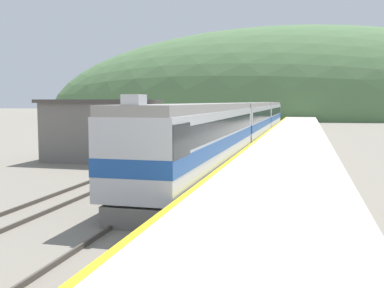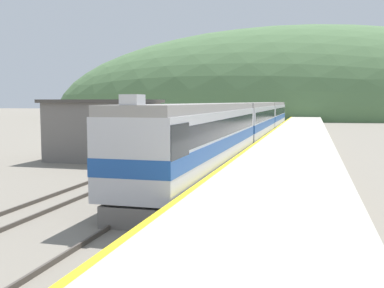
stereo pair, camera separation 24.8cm
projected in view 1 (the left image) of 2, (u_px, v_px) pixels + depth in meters
name	position (u px, v px, depth m)	size (l,w,h in m)	color
track_main	(267.00, 130.00, 66.42)	(1.52, 180.00, 0.16)	#4C443D
track_siding	(235.00, 130.00, 67.60)	(1.52, 180.00, 0.16)	#4C443D
platform	(295.00, 138.00, 45.97)	(5.95, 140.00, 1.15)	#BCB5A5
distant_hills	(286.00, 117.00, 125.55)	(142.35, 64.06, 49.53)	#517547
station_shed	(100.00, 130.00, 32.72)	(8.15, 4.51, 4.49)	slate
express_train_lead_car	(200.00, 139.00, 24.77)	(3.00, 21.02, 4.59)	black
carriage_second	(249.00, 122.00, 45.35)	(2.99, 19.43, 4.23)	black
carriage_third	(266.00, 116.00, 64.94)	(2.99, 19.43, 4.23)	black
siding_train	(206.00, 123.00, 48.30)	(2.90, 33.57, 3.89)	black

